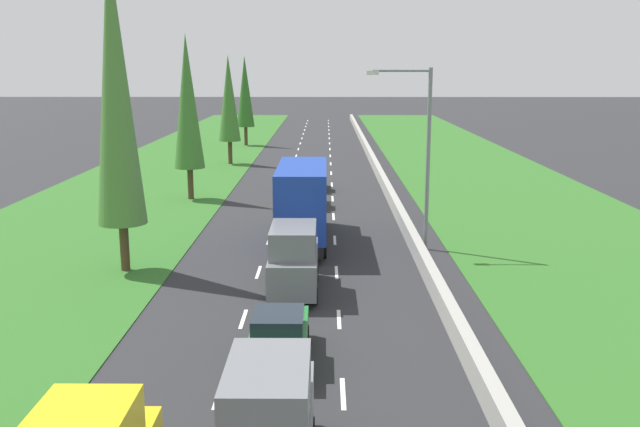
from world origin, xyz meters
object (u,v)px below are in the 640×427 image
at_px(grey_van_centre_lane_third, 294,259).
at_px(poplar_tree_fourth, 229,99).
at_px(blue_box_truck_centre_lane, 303,202).
at_px(grey_van_centre_lane, 269,422).
at_px(yellow_hatchback_centre_lane, 309,194).
at_px(green_sedan_centre_lane, 279,337).
at_px(poplar_tree_fifth, 245,92).
at_px(street_light_mast, 421,146).
at_px(green_hatchback_centre_lane, 312,178).
at_px(poplar_tree_second, 115,85).
at_px(poplar_tree_third, 187,102).

relative_size(grey_van_centre_lane_third, poplar_tree_fourth, 0.49).
bearing_deg(blue_box_truck_centre_lane, grey_van_centre_lane, -90.19).
bearing_deg(yellow_hatchback_centre_lane, poplar_tree_fourth, 111.07).
height_order(green_sedan_centre_lane, poplar_tree_fifth, poplar_tree_fifth).
bearing_deg(blue_box_truck_centre_lane, yellow_hatchback_centre_lane, 89.54).
xyz_separation_m(grey_van_centre_lane, street_light_mast, (5.95, 20.42, 3.83)).
bearing_deg(green_hatchback_centre_lane, poplar_tree_fifth, 105.40).
bearing_deg(street_light_mast, grey_van_centre_lane_third, -130.38).
relative_size(green_sedan_centre_lane, blue_box_truck_centre_lane, 0.48).
height_order(green_sedan_centre_lane, poplar_tree_second, poplar_tree_second).
bearing_deg(poplar_tree_third, poplar_tree_fourth, 88.76).
height_order(blue_box_truck_centre_lane, poplar_tree_fifth, poplar_tree_fifth).
relative_size(green_sedan_centre_lane, green_hatchback_centre_lane, 1.15).
height_order(poplar_tree_third, poplar_tree_fourth, poplar_tree_third).
distance_m(grey_van_centre_lane, poplar_tree_fourth, 52.70).
bearing_deg(street_light_mast, yellow_hatchback_centre_lane, 117.48).
bearing_deg(yellow_hatchback_centre_lane, grey_van_centre_lane, -90.27).
xyz_separation_m(blue_box_truck_centre_lane, yellow_hatchback_centre_lane, (0.08, 9.83, -1.35)).
distance_m(green_sedan_centre_lane, grey_van_centre_lane_third, 6.93).
bearing_deg(blue_box_truck_centre_lane, grey_van_centre_lane_third, -90.75).
bearing_deg(poplar_tree_third, green_sedan_centre_lane, -74.04).
xyz_separation_m(green_sedan_centre_lane, street_light_mast, (6.16, 13.94, 4.42)).
relative_size(blue_box_truck_centre_lane, green_hatchback_centre_lane, 2.41).
height_order(green_sedan_centre_lane, blue_box_truck_centre_lane, blue_box_truck_centre_lane).
xyz_separation_m(grey_van_centre_lane, poplar_tree_second, (-7.78, 16.45, 6.87)).
relative_size(poplar_tree_second, poplar_tree_fifth, 1.41).
relative_size(blue_box_truck_centre_lane, poplar_tree_third, 0.84).
xyz_separation_m(yellow_hatchback_centre_lane, green_hatchback_centre_lane, (0.09, 6.47, 0.00)).
relative_size(yellow_hatchback_centre_lane, poplar_tree_second, 0.27).
distance_m(poplar_tree_fourth, poplar_tree_fifth, 15.89).
bearing_deg(grey_van_centre_lane_third, grey_van_centre_lane, -89.84).
relative_size(blue_box_truck_centre_lane, street_light_mast, 1.04).
height_order(yellow_hatchback_centre_lane, poplar_tree_fourth, poplar_tree_fourth).
relative_size(poplar_tree_third, street_light_mast, 1.25).
relative_size(grey_van_centre_lane_third, street_light_mast, 0.54).
relative_size(poplar_tree_third, poplar_tree_fourth, 1.11).
relative_size(poplar_tree_third, poplar_tree_fifth, 1.10).
bearing_deg(poplar_tree_third, street_light_mast, -44.06).
bearing_deg(poplar_tree_third, grey_van_centre_lane, -76.63).
relative_size(poplar_tree_fourth, street_light_mast, 1.12).
xyz_separation_m(poplar_tree_fourth, street_light_mast, (13.64, -31.51, -0.86)).
bearing_deg(poplar_tree_third, poplar_tree_second, -89.01).
distance_m(grey_van_centre_lane, blue_box_truck_centre_lane, 21.75).
bearing_deg(yellow_hatchback_centre_lane, poplar_tree_fifth, 102.62).
distance_m(poplar_tree_third, street_light_mast, 19.58).
xyz_separation_m(grey_van_centre_lane_third, blue_box_truck_centre_lane, (0.11, 8.36, 0.78)).
relative_size(green_hatchback_centre_lane, street_light_mast, 0.43).
height_order(green_sedan_centre_lane, poplar_tree_fourth, poplar_tree_fourth).
distance_m(green_sedan_centre_lane, poplar_tree_second, 14.58).
height_order(green_hatchback_centre_lane, street_light_mast, street_light_mast).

